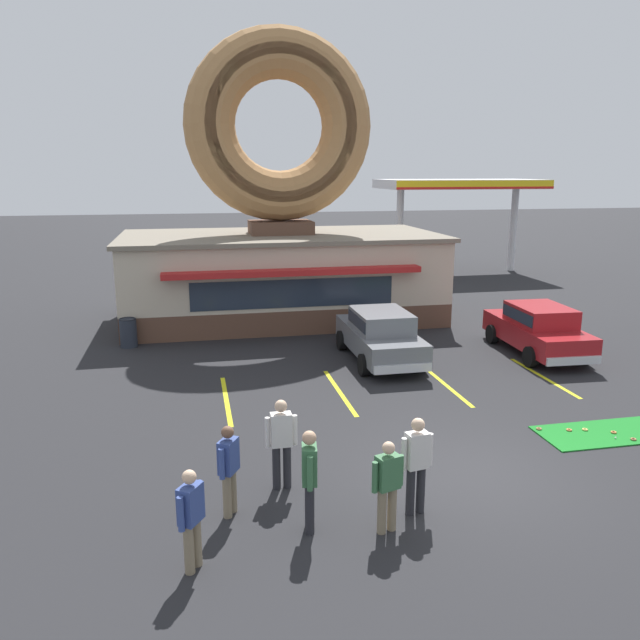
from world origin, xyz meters
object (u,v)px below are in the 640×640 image
golf_ball (615,438)px  pedestrian_beanie_man (281,440)px  car_red (538,327)px  trash_bin (128,332)px  pedestrian_leather_jacket_man (191,515)px  pedestrian_clipboard_woman (417,461)px  pedestrian_blue_sweater_man (388,483)px  pedestrian_crossing_woman (309,476)px  car_grey (380,333)px  pedestrian_hooded_kid (229,466)px

golf_ball → pedestrian_beanie_man: (-7.47, -0.61, 0.91)m
car_red → golf_ball: bearing=-106.1°
golf_ball → trash_bin: (-11.10, 9.95, 0.45)m
pedestrian_leather_jacket_man → pedestrian_clipboard_woman: (3.75, 0.81, 0.09)m
golf_ball → trash_bin: 14.91m
pedestrian_blue_sweater_man → pedestrian_beanie_man: bearing=129.6°
pedestrian_crossing_woman → pedestrian_blue_sweater_man: bearing=-13.4°
pedestrian_clipboard_woman → trash_bin: (-5.75, 11.89, -0.47)m
car_grey → pedestrian_hooded_kid: bearing=-122.5°
pedestrian_beanie_man → pedestrian_crossing_woman: size_ratio=0.99×
car_red → pedestrian_blue_sweater_man: car_red is taller
pedestrian_blue_sweater_man → pedestrian_crossing_woman: (-1.22, 0.29, 0.11)m
pedestrian_blue_sweater_man → pedestrian_crossing_woman: bearing=166.6°
pedestrian_beanie_man → pedestrian_leather_jacket_man: bearing=-127.3°
pedestrian_crossing_woman → pedestrian_hooded_kid: bearing=148.8°
pedestrian_clipboard_woman → golf_ball: bearing=20.0°
golf_ball → pedestrian_hooded_kid: bearing=-171.0°
golf_ball → pedestrian_clipboard_woman: pedestrian_clipboard_woman is taller
car_grey → car_red: bearing=-3.4°
pedestrian_beanie_man → trash_bin: size_ratio=1.77×
pedestrian_leather_jacket_man → pedestrian_clipboard_woman: bearing=12.3°
pedestrian_crossing_woman → car_red: bearing=43.2°
golf_ball → pedestrian_hooded_kid: 8.62m
trash_bin → pedestrian_beanie_man: bearing=-71.0°
pedestrian_beanie_man → pedestrian_crossing_woman: 1.50m
pedestrian_blue_sweater_man → pedestrian_clipboard_woman: 0.79m
golf_ball → pedestrian_beanie_man: 7.55m
car_grey → trash_bin: (-7.78, 3.22, -0.37)m
golf_ball → pedestrian_crossing_woman: (-7.23, -2.09, 0.92)m
pedestrian_blue_sweater_man → trash_bin: (-5.10, 12.33, -0.37)m
golf_ball → pedestrian_leather_jacket_man: (-9.10, -2.76, 0.83)m
pedestrian_crossing_woman → car_grey: bearing=66.1°
pedestrian_leather_jacket_man → pedestrian_clipboard_woman: 3.84m
car_grey → pedestrian_crossing_woman: (-3.90, -8.82, 0.10)m
pedestrian_hooded_kid → pedestrian_beanie_man: size_ratio=0.93×
pedestrian_blue_sweater_man → trash_bin: size_ratio=1.61×
pedestrian_clipboard_woman → pedestrian_crossing_woman: bearing=-175.5°
pedestrian_blue_sweater_man → car_grey: bearing=73.6°
car_grey → pedestrian_crossing_woman: 9.65m
pedestrian_beanie_man → car_grey: bearing=60.6°
pedestrian_blue_sweater_man → pedestrian_leather_jacket_man: pedestrian_leather_jacket_man is taller
pedestrian_hooded_kid → pedestrian_leather_jacket_man: bearing=-114.0°
pedestrian_hooded_kid → trash_bin: (-2.63, 11.28, -0.39)m
golf_ball → pedestrian_crossing_woman: size_ratio=0.02×
trash_bin → pedestrian_clipboard_woman: bearing=-64.2°
pedestrian_crossing_woman → trash_bin: 12.65m
golf_ball → pedestrian_clipboard_woman: (-5.35, -1.94, 0.92)m
car_red → pedestrian_hooded_kid: pedestrian_hooded_kid is taller
trash_bin → pedestrian_hooded_kid: bearing=-76.9°
pedestrian_leather_jacket_man → pedestrian_blue_sweater_man: bearing=6.9°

